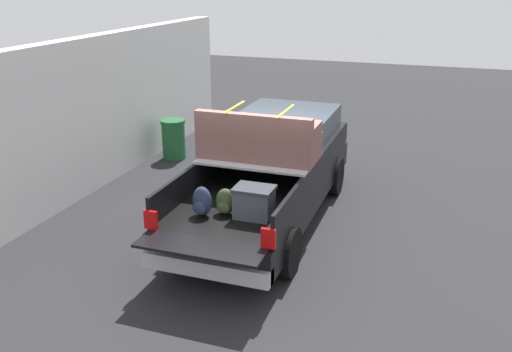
% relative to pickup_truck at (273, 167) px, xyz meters
% --- Properties ---
extents(ground_plane, '(40.00, 40.00, 0.00)m').
position_rel_pickup_truck_xyz_m(ground_plane, '(-0.35, 0.00, -0.94)').
color(ground_plane, '#262628').
extents(pickup_truck, '(6.05, 2.06, 2.23)m').
position_rel_pickup_truck_xyz_m(pickup_truck, '(0.00, 0.00, 0.00)').
color(pickup_truck, black).
rests_on(pickup_truck, ground_plane).
extents(building_facade, '(10.73, 0.36, 3.14)m').
position_rel_pickup_truck_xyz_m(building_facade, '(0.69, 4.08, 0.63)').
color(building_facade, white).
rests_on(building_facade, ground_plane).
extents(trash_can, '(0.60, 0.60, 0.98)m').
position_rel_pickup_truck_xyz_m(trash_can, '(2.40, 3.33, -0.44)').
color(trash_can, '#1E592D').
rests_on(trash_can, ground_plane).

